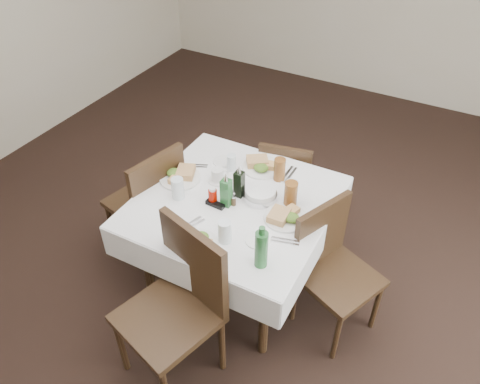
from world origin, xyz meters
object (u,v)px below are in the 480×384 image
at_px(water_s, 225,232).
at_px(chair_north, 286,179).
at_px(oil_cruet_green, 226,192).
at_px(ketchup_bottle, 213,196).
at_px(oil_cruet_dark, 239,183).
at_px(green_bottle, 261,249).
at_px(bread_basket, 260,194).
at_px(coffee_mug, 218,176).
at_px(water_n, 231,163).
at_px(water_w, 178,188).
at_px(chair_south, 180,298).
at_px(water_e, 291,191).
at_px(chair_west, 151,198).
at_px(chair_east, 331,262).
at_px(dining_table, 235,211).

bearing_deg(water_s, chair_north, 93.86).
relative_size(oil_cruet_green, ketchup_bottle, 2.05).
relative_size(oil_cruet_dark, green_bottle, 0.85).
bearing_deg(oil_cruet_dark, bread_basket, 16.15).
bearing_deg(coffee_mug, ketchup_bottle, -67.25).
xyz_separation_m(water_n, water_w, (-0.15, -0.42, 0.01)).
height_order(chair_north, coffee_mug, coffee_mug).
height_order(oil_cruet_green, coffee_mug, oil_cruet_green).
xyz_separation_m(water_n, oil_cruet_dark, (0.18, -0.22, 0.04)).
xyz_separation_m(chair_north, water_s, (0.07, -1.04, 0.36)).
relative_size(chair_south, green_bottle, 3.75).
bearing_deg(water_w, oil_cruet_dark, 31.55).
xyz_separation_m(water_e, ketchup_bottle, (-0.42, -0.26, -0.02)).
bearing_deg(oil_cruet_green, green_bottle, -39.70).
xyz_separation_m(chair_north, chair_west, (-0.71, -0.75, 0.07)).
relative_size(chair_south, chair_east, 1.13).
xyz_separation_m(water_n, oil_cruet_green, (0.15, -0.34, 0.05)).
height_order(water_n, bread_basket, water_n).
xyz_separation_m(chair_west, green_bottle, (1.04, -0.36, 0.34)).
bearing_deg(water_n, water_w, -109.61).
bearing_deg(dining_table, chair_east, 1.89).
relative_size(chair_west, water_w, 6.59).
xyz_separation_m(chair_west, water_n, (0.48, 0.32, 0.28)).
relative_size(chair_west, water_n, 8.13).
xyz_separation_m(dining_table, chair_east, (0.66, 0.02, -0.15)).
relative_size(chair_west, bread_basket, 4.42).
relative_size(bread_basket, oil_cruet_green, 0.88).
distance_m(bread_basket, coffee_mug, 0.33).
distance_m(chair_north, water_s, 1.11).
bearing_deg(bread_basket, oil_cruet_green, -135.01).
xyz_separation_m(water_e, coffee_mug, (-0.50, -0.05, -0.03)).
distance_m(water_e, water_w, 0.71).
distance_m(water_e, green_bottle, 0.58).
bearing_deg(water_e, oil_cruet_green, -145.53).
bearing_deg(dining_table, chair_north, 85.44).
bearing_deg(chair_west, bread_basket, 10.01).
xyz_separation_m(oil_cruet_green, ketchup_bottle, (-0.08, -0.03, -0.05)).
bearing_deg(chair_north, chair_east, -48.30).
xyz_separation_m(chair_north, oil_cruet_dark, (-0.05, -0.65, 0.39)).
relative_size(dining_table, water_w, 8.32).
bearing_deg(bread_basket, water_s, -91.02).
bearing_deg(dining_table, water_n, 122.90).
relative_size(chair_east, green_bottle, 3.32).
xyz_separation_m(dining_table, green_bottle, (0.39, -0.40, 0.21)).
relative_size(water_w, coffee_mug, 1.13).
relative_size(water_n, ketchup_bottle, 0.98).
bearing_deg(green_bottle, water_e, 97.50).
distance_m(chair_south, water_w, 0.71).
bearing_deg(chair_west, oil_cruet_dark, 8.74).
height_order(chair_east, ketchup_bottle, chair_east).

